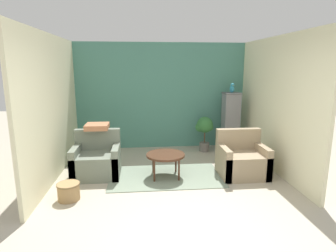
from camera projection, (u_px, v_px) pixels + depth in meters
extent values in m
plane|color=#B2A893|center=(180.00, 215.00, 3.95)|extent=(20.00, 20.00, 0.00)
cube|color=#4C897A|center=(161.00, 96.00, 7.05)|extent=(4.31, 0.06, 2.62)
cube|color=beige|center=(53.00, 107.00, 5.14)|extent=(0.06, 3.44, 2.62)
cube|color=beige|center=(275.00, 104.00, 5.55)|extent=(0.06, 3.44, 2.62)
cube|color=gray|center=(166.00, 176.00, 5.32)|extent=(2.10, 1.24, 0.01)
cylinder|color=#472819|center=(166.00, 155.00, 5.23)|extent=(0.72, 0.72, 0.04)
cylinder|color=#472819|center=(154.00, 171.00, 5.04)|extent=(0.04, 0.04, 0.41)
cylinder|color=#472819|center=(179.00, 170.00, 5.08)|extent=(0.04, 0.04, 0.41)
cylinder|color=#472819|center=(153.00, 163.00, 5.47)|extent=(0.04, 0.04, 0.41)
cylinder|color=#472819|center=(176.00, 162.00, 5.52)|extent=(0.04, 0.04, 0.41)
cube|color=slate|center=(97.00, 165.00, 5.31)|extent=(0.87, 0.73, 0.45)
cube|color=slate|center=(98.00, 139.00, 5.51)|extent=(0.87, 0.14, 0.41)
cube|color=slate|center=(76.00, 162.00, 5.26)|extent=(0.12, 0.73, 0.59)
cube|color=slate|center=(117.00, 161.00, 5.33)|extent=(0.12, 0.73, 0.59)
cube|color=#9E896B|center=(242.00, 164.00, 5.33)|extent=(0.87, 0.73, 0.45)
cube|color=#9E896B|center=(238.00, 139.00, 5.53)|extent=(0.87, 0.14, 0.41)
cube|color=#9E896B|center=(223.00, 162.00, 5.28)|extent=(0.12, 0.73, 0.59)
cube|color=#9E896B|center=(261.00, 160.00, 5.35)|extent=(0.12, 0.73, 0.59)
cube|color=#555559|center=(229.00, 149.00, 6.96)|extent=(0.55, 0.55, 0.11)
cube|color=gray|center=(231.00, 121.00, 6.81)|extent=(0.37, 0.37, 1.30)
cube|color=#555559|center=(232.00, 93.00, 6.67)|extent=(0.39, 0.39, 0.03)
ellipsoid|color=teal|center=(232.00, 89.00, 6.65)|extent=(0.11, 0.13, 0.17)
sphere|color=teal|center=(232.00, 85.00, 6.62)|extent=(0.09, 0.09, 0.09)
cone|color=gold|center=(233.00, 85.00, 6.58)|extent=(0.04, 0.04, 0.04)
cone|color=teal|center=(231.00, 90.00, 6.71)|extent=(0.05, 0.11, 0.15)
cylinder|color=#66605B|center=(204.00, 147.00, 6.92)|extent=(0.24, 0.24, 0.21)
cylinder|color=brown|center=(205.00, 136.00, 6.86)|extent=(0.03, 0.03, 0.31)
sphere|color=#337038|center=(205.00, 125.00, 6.80)|extent=(0.39, 0.39, 0.39)
sphere|color=#337038|center=(200.00, 127.00, 6.84)|extent=(0.23, 0.23, 0.23)
sphere|color=#337038|center=(209.00, 127.00, 6.79)|extent=(0.21, 0.21, 0.21)
cylinder|color=#A37F51|center=(69.00, 192.00, 4.38)|extent=(0.34, 0.34, 0.27)
cylinder|color=brown|center=(68.00, 184.00, 4.36)|extent=(0.35, 0.35, 0.02)
cube|color=#B2704C|center=(97.00, 126.00, 5.46)|extent=(0.44, 0.44, 0.10)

